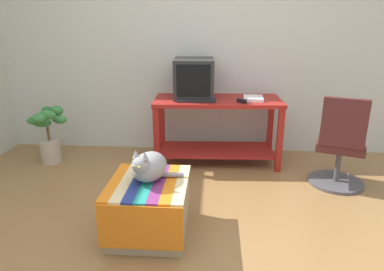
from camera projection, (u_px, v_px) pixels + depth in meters
The scene contains 11 objects.
ground_plane at pixel (186, 247), 2.43m from camera, with size 14.00×14.00×0.00m, color olive.
back_wall at pixel (200, 41), 3.97m from camera, with size 8.00×0.10×2.60m, color silver.
desk at pixel (217, 120), 3.78m from camera, with size 1.38×0.65×0.73m.
tv_monitor at pixel (194, 79), 3.72m from camera, with size 0.44×0.51×0.42m.
keyboard at pixel (196, 100), 3.58m from camera, with size 0.40×0.15×0.02m, color black.
book at pixel (253, 98), 3.65m from camera, with size 0.20×0.25×0.03m, color white.
ottoman_with_blanket at pixel (149, 207), 2.54m from camera, with size 0.57×0.65×0.42m.
cat at pixel (149, 166), 2.47m from camera, with size 0.40×0.37×0.27m.
potted_plant at pixel (48, 133), 3.81m from camera, with size 0.41×0.41×0.63m.
office_chair at pixel (340, 148), 3.22m from camera, with size 0.54×0.54×0.89m.
stapler at pixel (242, 101), 3.52m from camera, with size 0.04×0.11×0.04m, color black.
Camera 1 is at (0.19, -2.06, 1.51)m, focal length 32.18 mm.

